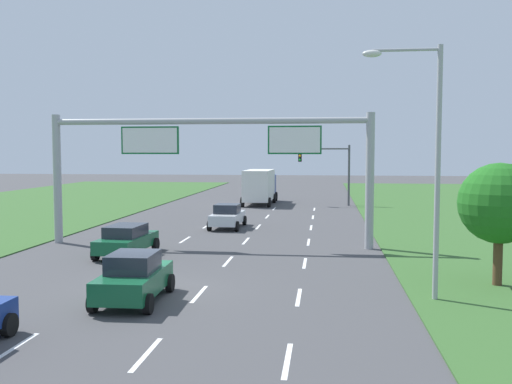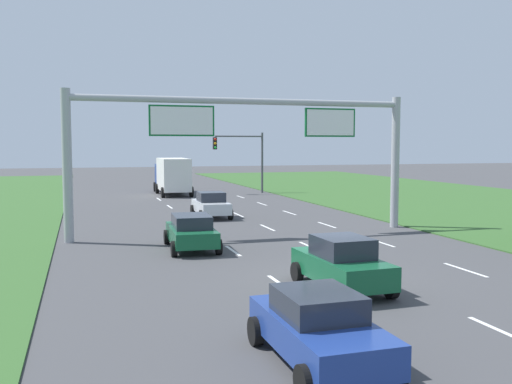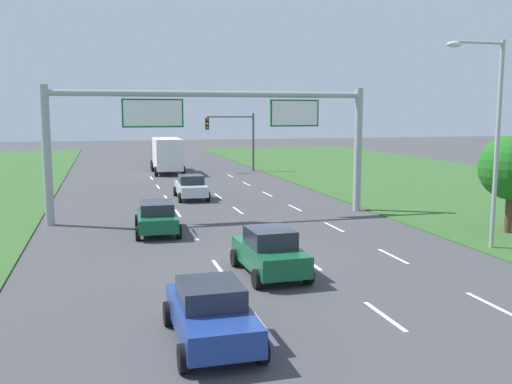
# 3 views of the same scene
# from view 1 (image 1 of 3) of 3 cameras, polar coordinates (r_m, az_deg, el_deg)

# --- Properties ---
(ground_plane) EXTENTS (200.00, 200.00, 0.00)m
(ground_plane) POSITION_cam_1_polar(r_m,az_deg,el_deg) (20.92, -10.45, -9.87)
(ground_plane) COLOR #424244
(lane_dashes_inner_left) EXTENTS (0.14, 50.40, 0.01)m
(lane_dashes_inner_left) POSITION_cam_1_polar(r_m,az_deg,el_deg) (27.03, -10.21, -6.67)
(lane_dashes_inner_left) COLOR white
(lane_dashes_inner_left) RESTS_ON ground_plane
(lane_dashes_inner_right) EXTENTS (0.14, 50.40, 0.01)m
(lane_dashes_inner_right) POSITION_cam_1_polar(r_m,az_deg,el_deg) (26.23, -2.82, -6.94)
(lane_dashes_inner_right) COLOR white
(lane_dashes_inner_right) RESTS_ON ground_plane
(lane_dashes_slip) EXTENTS (0.14, 50.40, 0.01)m
(lane_dashes_slip) POSITION_cam_1_polar(r_m,az_deg,el_deg) (25.88, 4.90, -7.10)
(lane_dashes_slip) COLOR white
(lane_dashes_slip) RESTS_ON ground_plane
(car_near_red) EXTENTS (2.05, 4.17, 1.57)m
(car_near_red) POSITION_cam_1_polar(r_m,az_deg,el_deg) (37.39, -2.87, -2.43)
(car_near_red) COLOR silver
(car_near_red) RESTS_ON ground_plane
(car_lead_silver) EXTENTS (2.20, 4.25, 1.49)m
(car_lead_silver) POSITION_cam_1_polar(r_m,az_deg,el_deg) (28.25, -12.81, -4.67)
(car_lead_silver) COLOR #145633
(car_lead_silver) RESTS_ON ground_plane
(car_mid_lane) EXTENTS (2.09, 3.97, 1.65)m
(car_mid_lane) POSITION_cam_1_polar(r_m,az_deg,el_deg) (19.65, -12.12, -8.36)
(car_mid_lane) COLOR #145633
(car_mid_lane) RESTS_ON ground_plane
(box_truck) EXTENTS (2.79, 8.02, 3.27)m
(box_truck) POSITION_cam_1_polar(r_m,az_deg,el_deg) (54.12, 0.42, 0.64)
(box_truck) COLOR navy
(box_truck) RESTS_ON ground_plane
(sign_gantry) EXTENTS (17.24, 0.44, 7.00)m
(sign_gantry) POSITION_cam_1_polar(r_m,az_deg,el_deg) (30.15, -4.63, 3.82)
(sign_gantry) COLOR #9EA0A5
(sign_gantry) RESTS_ON ground_plane
(traffic_light_mast) EXTENTS (4.76, 0.49, 5.60)m
(traffic_light_mast) POSITION_cam_1_polar(r_m,az_deg,el_deg) (52.95, 7.19, 2.82)
(traffic_light_mast) COLOR #47494F
(traffic_light_mast) RESTS_ON ground_plane
(street_lamp) EXTENTS (2.61, 0.32, 8.50)m
(street_lamp) POSITION_cam_1_polar(r_m,az_deg,el_deg) (19.74, 16.67, 4.08)
(street_lamp) COLOR #9EA0A5
(street_lamp) RESTS_ON ground_plane
(roadside_tree_near) EXTENTS (2.99, 2.99, 4.61)m
(roadside_tree_near) POSITION_cam_1_polar(r_m,az_deg,el_deg) (22.82, 23.17, -1.08)
(roadside_tree_near) COLOR #513823
(roadside_tree_near) RESTS_ON ground_plane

